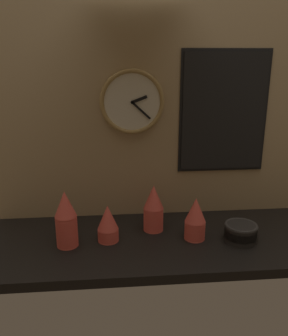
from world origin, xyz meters
TOP-DOWN VIEW (x-y plane):
  - ground_plane at (0.00, 0.00)m, footprint 1.60×0.56m
  - wall_tiled_back at (0.00, 0.27)m, footprint 1.60×0.03m
  - cup_stack_center_right at (0.09, -0.02)m, footprint 0.09×0.09m
  - cup_stack_center_left at (-0.28, -0.01)m, footprint 0.09×0.09m
  - cup_stack_left at (-0.45, -0.03)m, footprint 0.09×0.09m
  - cup_stack_center at (-0.08, 0.07)m, footprint 0.09×0.09m
  - bowl_stack_right at (0.28, -0.06)m, footprint 0.14×0.14m
  - wall_clock at (-0.16, 0.23)m, footprint 0.29×0.03m
  - menu_board at (0.27, 0.24)m, footprint 0.41×0.01m

SIDE VIEW (x-z plane):
  - ground_plane at x=0.00m, z-range -0.04..0.00m
  - bowl_stack_right at x=0.28m, z-range 0.00..0.08m
  - cup_stack_center_left at x=-0.28m, z-range 0.00..0.16m
  - cup_stack_center_right at x=0.09m, z-range 0.00..0.19m
  - cup_stack_center at x=-0.08m, z-range 0.00..0.21m
  - cup_stack_left at x=-0.45m, z-range 0.00..0.24m
  - menu_board at x=0.27m, z-range 0.22..0.78m
  - wall_tiled_back at x=0.00m, z-range 0.00..1.05m
  - wall_clock at x=-0.16m, z-range 0.41..0.70m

